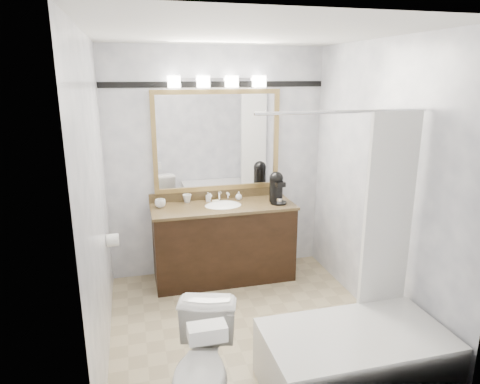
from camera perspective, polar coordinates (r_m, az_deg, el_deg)
The scene contains 15 objects.
room at distance 3.52m, azimuth 1.21°, elevation -0.27°, with size 2.42×2.62×2.52m.
vanity at distance 4.72m, azimuth -2.22°, elevation -6.50°, with size 1.53×0.58×0.97m.
mirror at distance 4.69m, azimuth -3.05°, elevation 6.79°, with size 1.40×0.04×1.10m.
vanity_light_bar at distance 4.58m, azimuth -3.03°, elevation 14.54°, with size 1.02×0.14×0.12m.
accent_stripe at distance 4.65m, azimuth -3.19°, elevation 14.14°, with size 2.40×0.01×0.06m, color black.
bathtub at distance 3.38m, azimuth 15.23°, elevation -19.79°, with size 1.30×0.75×1.96m.
tp_roll at distance 4.21m, azimuth -16.62°, elevation -6.17°, with size 0.12×0.12×0.11m, color white.
toilet at distance 3.00m, azimuth -4.98°, elevation -22.52°, with size 0.40×0.70×0.72m, color white.
tissue_box at distance 2.60m, azimuth -4.41°, elevation -18.12°, with size 0.22×0.12×0.09m, color white.
coffee_maker at distance 4.64m, azimuth 4.88°, elevation 0.70°, with size 0.18×0.22×0.34m.
cup_left at distance 4.56m, azimuth -10.59°, elevation -1.50°, with size 0.11×0.11×0.09m, color white.
cup_right at distance 4.70m, azimuth -7.07°, elevation -0.85°, with size 0.10×0.10×0.09m, color white.
soap_bottle_a at distance 4.71m, azimuth -4.29°, elevation -0.66°, with size 0.05×0.05×0.10m, color white.
soap_bottle_b at distance 4.76m, azimuth -0.17°, elevation -0.49°, with size 0.07×0.07×0.09m, color white.
soap_bar at distance 4.68m, azimuth -3.23°, elevation -1.27°, with size 0.07×0.05×0.02m, color beige.
Camera 1 is at (-0.92, -3.26, 2.20)m, focal length 32.00 mm.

